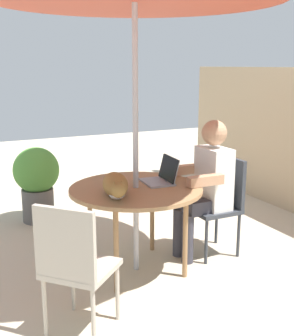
% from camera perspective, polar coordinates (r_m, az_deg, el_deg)
% --- Properties ---
extents(ground_plane, '(14.00, 14.00, 0.00)m').
position_cam_1_polar(ground_plane, '(3.79, -1.40, -12.97)').
color(ground_plane, '#BCAD93').
extents(patio_table, '(1.08, 1.08, 0.71)m').
position_cam_1_polar(patio_table, '(3.55, -1.46, -3.39)').
color(patio_table, '#9E754C').
rests_on(patio_table, ground).
extents(chair_occupied, '(0.40, 0.40, 0.88)m').
position_cam_1_polar(chair_occupied, '(3.99, 9.58, -3.86)').
color(chair_occupied, '#33383F').
rests_on(chair_occupied, ground).
extents(chair_empty, '(0.57, 0.57, 0.88)m').
position_cam_1_polar(chair_empty, '(2.77, -9.51, -11.80)').
color(chair_empty, '#B2A899').
rests_on(chair_empty, ground).
extents(person_seated, '(0.48, 0.48, 1.22)m').
position_cam_1_polar(person_seated, '(3.86, 7.77, -1.76)').
color(person_seated, white).
rests_on(person_seated, ground).
extents(laptop, '(0.32, 0.27, 0.21)m').
position_cam_1_polar(laptop, '(3.66, 2.09, -0.94)').
color(laptop, gray).
rests_on(laptop, patio_table).
extents(cat, '(0.63, 0.30, 0.17)m').
position_cam_1_polar(cat, '(3.28, -4.10, -2.29)').
color(cat, olive).
rests_on(cat, patio_table).
extents(potted_plant_near_fence, '(0.49, 0.49, 0.82)m').
position_cam_1_polar(potted_plant_near_fence, '(4.88, -14.15, -1.43)').
color(potted_plant_near_fence, '#595654').
rests_on(potted_plant_near_fence, ground).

